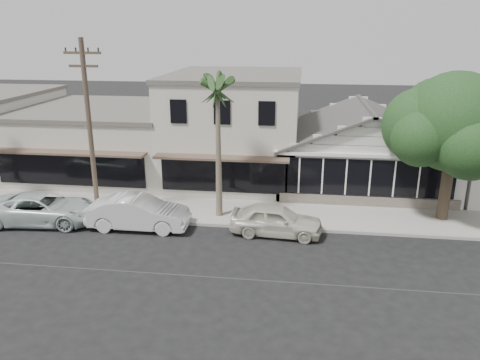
# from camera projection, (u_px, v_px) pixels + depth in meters

# --- Properties ---
(ground) EXTENTS (140.00, 140.00, 0.00)m
(ground) POSITION_uv_depth(u_px,v_px,m) (263.00, 281.00, 18.22)
(ground) COLOR black
(ground) RESTS_ON ground
(sidewalk_north) EXTENTS (90.00, 3.50, 0.15)m
(sidewalk_north) POSITION_uv_depth(u_px,v_px,m) (128.00, 207.00, 25.56)
(sidewalk_north) COLOR #9E9991
(sidewalk_north) RESTS_ON ground
(corner_shop) EXTENTS (10.40, 8.60, 5.10)m
(corner_shop) POSITION_uv_depth(u_px,v_px,m) (362.00, 145.00, 28.56)
(corner_shop) COLOR silver
(corner_shop) RESTS_ON ground
(row_building_near) EXTENTS (8.00, 10.00, 6.50)m
(row_building_near) POSITION_uv_depth(u_px,v_px,m) (235.00, 128.00, 30.33)
(row_building_near) COLOR beige
(row_building_near) RESTS_ON ground
(row_building_midnear) EXTENTS (10.00, 10.00, 4.20)m
(row_building_midnear) POSITION_uv_depth(u_px,v_px,m) (105.00, 141.00, 31.80)
(row_building_midnear) COLOR silver
(row_building_midnear) RESTS_ON ground
(utility_pole) EXTENTS (1.80, 0.24, 9.00)m
(utility_pole) POSITION_uv_depth(u_px,v_px,m) (90.00, 127.00, 22.77)
(utility_pole) COLOR brown
(utility_pole) RESTS_ON ground
(car_0) EXTENTS (4.47, 2.07, 1.48)m
(car_0) POSITION_uv_depth(u_px,v_px,m) (276.00, 220.00, 22.11)
(car_0) COLOR beige
(car_0) RESTS_ON ground
(car_1) EXTENTS (4.97, 1.79, 1.63)m
(car_1) POSITION_uv_depth(u_px,v_px,m) (139.00, 213.00, 22.78)
(car_1) COLOR silver
(car_1) RESTS_ON ground
(car_2) EXTENTS (5.65, 2.97, 1.52)m
(car_2) POSITION_uv_depth(u_px,v_px,m) (43.00, 209.00, 23.46)
(car_2) COLOR silver
(car_2) RESTS_ON ground
(shade_tree) EXTENTS (6.79, 6.14, 7.53)m
(shade_tree) POSITION_uv_depth(u_px,v_px,m) (452.00, 124.00, 22.61)
(shade_tree) COLOR #483C2C
(shade_tree) RESTS_ON ground
(palm_east) EXTENTS (3.08, 3.08, 7.70)m
(palm_east) POSITION_uv_depth(u_px,v_px,m) (218.00, 90.00, 22.29)
(palm_east) COLOR #726651
(palm_east) RESTS_ON ground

